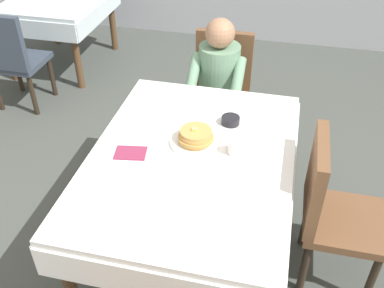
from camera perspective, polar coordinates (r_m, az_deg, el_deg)
The scene contains 15 objects.
ground_plane at distance 2.92m, azimuth -0.07°, elevation -12.90°, with size 14.00×14.00×0.00m, color #474C47.
dining_table_main at distance 2.46m, azimuth -0.08°, elevation -3.07°, with size 1.12×1.52×0.74m.
chair_diner at distance 3.48m, azimuth 3.76°, elevation 7.62°, with size 0.44×0.45×0.93m.
diner_person at distance 3.28m, azimuth 3.38°, elevation 8.43°, with size 0.40×0.43×1.12m.
chair_right_side at distance 2.52m, azimuth 17.38°, elevation -7.60°, with size 0.45×0.44×0.93m.
plate_breakfast at distance 2.48m, azimuth 0.31°, elevation 0.30°, with size 0.28×0.28×0.02m, color white.
breakfast_stack at distance 2.46m, azimuth 0.39°, elevation 1.05°, with size 0.20×0.20×0.08m.
cup_coffee at distance 2.40m, azimuth 5.64°, elevation -0.45°, with size 0.11×0.08×0.08m.
bowl_butter at distance 2.65m, azimuth 5.01°, elevation 3.08°, with size 0.11×0.11×0.04m, color black.
fork_left_of_plate at distance 2.51m, azimuth -4.02°, elevation 0.52°, with size 0.18×0.01×0.01m, color silver.
knife_right_of_plate at distance 2.45m, azimuth 4.55°, elevation -0.68°, with size 0.20×0.01×0.01m, color silver.
spoon_near_edge at distance 2.26m, azimuth -2.47°, elevation -4.23°, with size 0.15×0.01×0.01m, color silver.
napkin_folded at distance 2.43m, azimuth -7.95°, elevation -1.16°, with size 0.17×0.12×0.01m, color #8C2D4C.
background_table_far at distance 4.95m, azimuth -16.85°, elevation 16.50°, with size 0.92×1.12×0.74m.
background_chair_empty at distance 4.25m, azimuth -22.40°, elevation 10.52°, with size 0.44×0.45×0.93m.
Camera 1 is at (0.43, -1.83, 2.23)m, focal length 41.19 mm.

